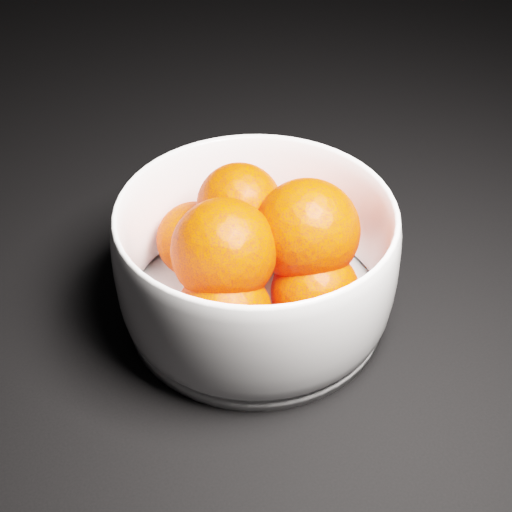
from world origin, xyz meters
name	(u,v)px	position (x,y,z in m)	size (l,w,h in m)	color
bowl	(256,261)	(-0.25, 0.25, 0.06)	(0.24, 0.24, 0.12)	white
orange_pile	(259,250)	(-0.25, 0.25, 0.07)	(0.18, 0.18, 0.13)	#FF2800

